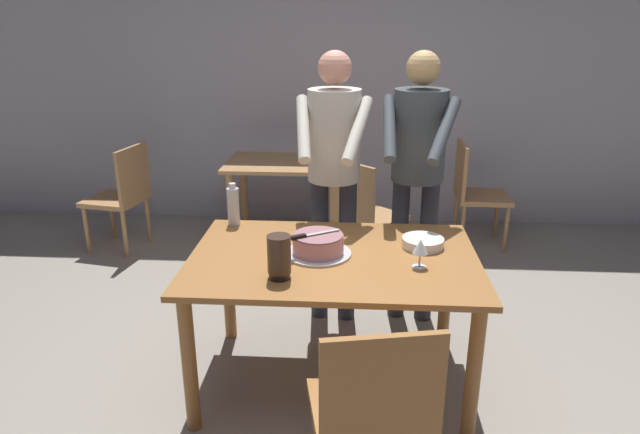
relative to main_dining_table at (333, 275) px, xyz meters
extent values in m
plane|color=gray|center=(0.00, 0.00, -0.64)|extent=(14.00, 14.00, 0.00)
cube|color=#ADA8B2|center=(0.00, 2.70, 0.71)|extent=(10.00, 0.12, 2.70)
cube|color=#9E6633|center=(0.00, 0.00, 0.09)|extent=(1.46, 0.99, 0.03)
cylinder|color=#9E6633|center=(-0.66, -0.42, -0.28)|extent=(0.07, 0.07, 0.72)
cylinder|color=#9E6633|center=(0.66, -0.42, -0.28)|extent=(0.07, 0.07, 0.72)
cylinder|color=#9E6633|center=(-0.66, 0.42, -0.28)|extent=(0.07, 0.07, 0.72)
cylinder|color=#9E6633|center=(0.66, 0.42, -0.28)|extent=(0.07, 0.07, 0.72)
cylinder|color=silver|center=(-0.08, 0.01, 0.11)|extent=(0.34, 0.34, 0.01)
cylinder|color=#D18C93|center=(-0.08, 0.01, 0.16)|extent=(0.26, 0.26, 0.09)
cylinder|color=#926267|center=(-0.08, 0.01, 0.21)|extent=(0.25, 0.25, 0.01)
cube|color=silver|center=(-0.06, 0.02, 0.22)|extent=(0.18, 0.12, 0.00)
cube|color=black|center=(-0.17, -0.04, 0.22)|extent=(0.08, 0.06, 0.02)
cylinder|color=white|center=(0.46, 0.15, 0.11)|extent=(0.22, 0.22, 0.01)
cylinder|color=white|center=(0.46, 0.15, 0.12)|extent=(0.22, 0.22, 0.01)
cylinder|color=white|center=(0.46, 0.15, 0.13)|extent=(0.22, 0.22, 0.01)
cylinder|color=white|center=(0.46, 0.15, 0.14)|extent=(0.22, 0.22, 0.01)
cylinder|color=white|center=(0.46, 0.15, 0.15)|extent=(0.22, 0.22, 0.01)
cylinder|color=silver|center=(0.42, -0.11, 0.11)|extent=(0.07, 0.07, 0.00)
cylinder|color=silver|center=(0.42, -0.11, 0.15)|extent=(0.01, 0.01, 0.07)
cone|color=silver|center=(0.42, -0.11, 0.22)|extent=(0.08, 0.08, 0.07)
cylinder|color=silver|center=(-0.60, 0.42, 0.22)|extent=(0.07, 0.07, 0.22)
cylinder|color=silver|center=(-0.60, 0.42, 0.34)|extent=(0.04, 0.04, 0.03)
cylinder|color=black|center=(-0.24, -0.27, 0.12)|extent=(0.10, 0.10, 0.03)
cylinder|color=#3F2D23|center=(-0.24, -0.27, 0.23)|extent=(0.11, 0.11, 0.18)
cylinder|color=#2D2D38|center=(0.06, 0.71, -0.17)|extent=(0.11, 0.11, 0.95)
cylinder|color=#2D2D38|center=(-0.12, 0.72, -0.17)|extent=(0.11, 0.11, 0.95)
cylinder|color=beige|center=(-0.03, 0.71, 0.58)|extent=(0.32, 0.32, 0.55)
sphere|color=tan|center=(-0.03, 0.71, 0.98)|extent=(0.20, 0.20, 0.20)
cylinder|color=beige|center=(0.11, 0.52, 0.65)|extent=(0.19, 0.42, 0.34)
cylinder|color=beige|center=(-0.20, 0.55, 0.65)|extent=(0.12, 0.42, 0.34)
cylinder|color=#2D2D38|center=(0.57, 0.73, -0.17)|extent=(0.11, 0.11, 0.95)
cylinder|color=#2D2D38|center=(0.39, 0.76, -0.17)|extent=(0.11, 0.11, 0.95)
cylinder|color=#3F474C|center=(0.48, 0.74, 0.58)|extent=(0.32, 0.32, 0.55)
sphere|color=tan|center=(0.48, 0.74, 0.98)|extent=(0.20, 0.20, 0.20)
cylinder|color=#3F474C|center=(0.60, 0.53, 0.65)|extent=(0.23, 0.41, 0.34)
cylinder|color=#3F474C|center=(0.29, 0.60, 0.65)|extent=(0.07, 0.42, 0.34)
cube|color=#9E6633|center=(0.17, -0.79, -0.21)|extent=(0.52, 0.52, 0.04)
cylinder|color=#9E6633|center=(-0.04, -0.65, -0.44)|extent=(0.04, 0.04, 0.41)
cylinder|color=#9E6633|center=(0.32, -0.58, -0.44)|extent=(0.04, 0.04, 0.41)
cube|color=#9E6633|center=(0.21, -1.00, 0.03)|extent=(0.44, 0.11, 0.45)
cube|color=tan|center=(-0.49, 2.00, 0.08)|extent=(1.00, 0.70, 0.03)
cylinder|color=tan|center=(-0.92, 1.72, -0.29)|extent=(0.07, 0.07, 0.71)
cylinder|color=tan|center=(-0.07, 1.72, -0.29)|extent=(0.07, 0.07, 0.71)
cylinder|color=tan|center=(-0.92, 2.27, -0.29)|extent=(0.07, 0.07, 0.71)
cylinder|color=tan|center=(-0.07, 2.27, -0.29)|extent=(0.07, 0.07, 0.71)
cube|color=tan|center=(0.22, 1.49, -0.21)|extent=(0.62, 0.62, 0.04)
cylinder|color=tan|center=(0.22, 1.75, -0.44)|extent=(0.04, 0.04, 0.41)
cylinder|color=tan|center=(0.48, 1.50, -0.44)|extent=(0.04, 0.04, 0.41)
cylinder|color=tan|center=(-0.03, 1.49, -0.44)|extent=(0.04, 0.04, 0.41)
cylinder|color=tan|center=(0.23, 1.24, -0.44)|extent=(0.04, 0.04, 0.41)
cube|color=tan|center=(0.08, 1.35, 0.03)|extent=(0.34, 0.33, 0.45)
cube|color=tan|center=(1.21, 2.09, -0.21)|extent=(0.45, 0.45, 0.04)
cylinder|color=tan|center=(1.39, 2.27, -0.44)|extent=(0.04, 0.04, 0.41)
cylinder|color=tan|center=(1.39, 1.90, -0.44)|extent=(0.04, 0.04, 0.41)
cylinder|color=tan|center=(1.03, 2.27, -0.44)|extent=(0.04, 0.04, 0.41)
cylinder|color=tan|center=(1.02, 1.91, -0.44)|extent=(0.04, 0.04, 0.41)
cube|color=tan|center=(1.00, 2.09, 0.03)|extent=(0.04, 0.44, 0.45)
cube|color=tan|center=(-1.94, 1.80, -0.21)|extent=(0.52, 0.52, 0.04)
cylinder|color=tan|center=(-2.15, 1.66, -0.44)|extent=(0.04, 0.04, 0.41)
cylinder|color=tan|center=(-2.08, 2.02, -0.44)|extent=(0.04, 0.04, 0.41)
cylinder|color=tan|center=(-1.79, 1.59, -0.44)|extent=(0.04, 0.04, 0.41)
cylinder|color=tan|center=(-1.72, 1.95, -0.44)|extent=(0.04, 0.04, 0.41)
cube|color=tan|center=(-1.74, 1.76, 0.03)|extent=(0.11, 0.44, 0.45)
camera|label=1|loc=(0.10, -2.62, 1.25)|focal=31.45mm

